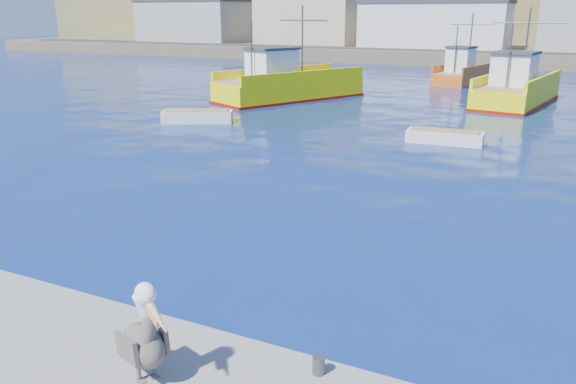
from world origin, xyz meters
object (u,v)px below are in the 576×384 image
object	(u,v)px
trawler_yellow_a	(287,85)
skiff_left	(197,117)
boat_orange	(463,72)
skiff_mid	(444,138)
trawler_yellow_b	(516,90)
pelican	(144,338)

from	to	relation	value
trawler_yellow_a	skiff_left	size ratio (longest dim) A/B	2.85
boat_orange	skiff_mid	bearing A→B (deg)	-82.60
trawler_yellow_b	boat_orange	bearing A→B (deg)	116.18
trawler_yellow_b	trawler_yellow_a	bearing A→B (deg)	-162.39
trawler_yellow_b	skiff_left	size ratio (longest dim) A/B	2.58
skiff_left	skiff_mid	world-z (taller)	skiff_left
boat_orange	skiff_left	world-z (taller)	boat_orange
trawler_yellow_a	skiff_mid	bearing A→B (deg)	-36.27
skiff_left	skiff_mid	xyz separation A→B (m)	(13.69, 0.61, -0.03)
trawler_yellow_b	skiff_left	distance (m)	21.58
skiff_mid	trawler_yellow_a	bearing A→B (deg)	143.73
skiff_left	pelican	size ratio (longest dim) A/B	2.39
boat_orange	skiff_left	bearing A→B (deg)	-112.42
trawler_yellow_a	skiff_left	bearing A→B (deg)	-94.32
boat_orange	pelican	world-z (taller)	boat_orange
boat_orange	skiff_mid	world-z (taller)	boat_orange
trawler_yellow_a	pelican	world-z (taller)	trawler_yellow_a
trawler_yellow_b	skiff_mid	xyz separation A→B (m)	(-1.97, -14.22, -0.74)
trawler_yellow_b	skiff_mid	bearing A→B (deg)	-97.90
skiff_left	skiff_mid	distance (m)	13.70
trawler_yellow_a	boat_orange	distance (m)	18.11
boat_orange	skiff_left	distance (m)	27.47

